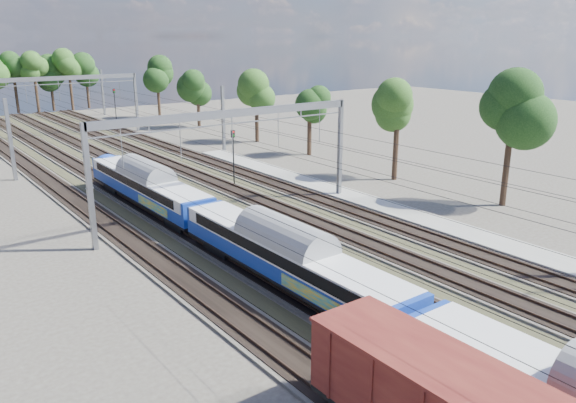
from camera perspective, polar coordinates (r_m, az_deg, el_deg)
track_bed at (r=59.38m, az=-13.06°, el=1.97°), size 21.00×130.00×0.34m
platform at (r=46.88m, az=13.80°, el=-1.87°), size 3.00×70.00×0.30m
catenary at (r=65.36m, az=-15.95°, el=8.70°), size 25.65×130.00×9.00m
tree_belt at (r=104.28m, az=-20.35°, el=11.89°), size 39.47×98.74×11.87m
emu_train at (r=32.76m, az=0.18°, el=-5.08°), size 2.87×60.72×4.20m
worker at (r=87.88m, az=-19.87°, el=6.51°), size 0.58×0.70×1.66m
signal_near at (r=55.50m, az=-5.57°, el=5.07°), size 0.36×0.33×5.73m
signal_far at (r=102.94m, az=-17.19°, el=9.68°), size 0.37×0.33×5.82m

